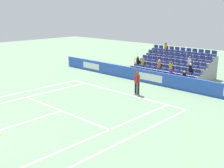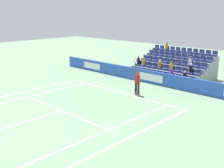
% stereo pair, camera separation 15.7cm
% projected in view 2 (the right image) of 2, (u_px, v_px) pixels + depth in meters
% --- Properties ---
extents(line_baseline, '(10.97, 0.10, 0.01)m').
position_uv_depth(line_baseline, '(121.00, 93.00, 21.06)').
color(line_baseline, white).
rests_on(line_baseline, ground).
extents(line_service, '(8.23, 0.10, 0.01)m').
position_uv_depth(line_service, '(61.00, 111.00, 17.25)').
color(line_service, white).
rests_on(line_service, ground).
extents(line_centre_service, '(0.10, 6.40, 0.01)m').
position_uv_depth(line_centre_service, '(13.00, 126.00, 15.02)').
color(line_centre_service, white).
rests_on(line_centre_service, ground).
extents(line_singles_sideline_left, '(0.10, 11.89, 0.01)m').
position_uv_depth(line_singles_sideline_left, '(21.00, 98.00, 19.70)').
color(line_singles_sideline_left, white).
rests_on(line_singles_sideline_left, ground).
extents(line_singles_sideline_right, '(0.10, 11.89, 0.01)m').
position_uv_depth(line_singles_sideline_right, '(102.00, 132.00, 14.16)').
color(line_singles_sideline_right, white).
rests_on(line_singles_sideline_right, ground).
extents(line_doubles_sideline_left, '(0.10, 11.89, 0.01)m').
position_uv_depth(line_doubles_sideline_left, '(12.00, 94.00, 20.62)').
color(line_doubles_sideline_left, white).
rests_on(line_doubles_sideline_left, ground).
extents(line_doubles_sideline_right, '(0.10, 11.89, 0.01)m').
position_uv_depth(line_doubles_sideline_right, '(122.00, 141.00, 13.24)').
color(line_doubles_sideline_right, white).
rests_on(line_doubles_sideline_right, ground).
extents(line_centre_mark, '(0.10, 0.20, 0.01)m').
position_uv_depth(line_centre_mark, '(120.00, 93.00, 20.99)').
color(line_centre_mark, white).
rests_on(line_centre_mark, ground).
extents(sponsor_barrier, '(22.28, 0.22, 1.09)m').
position_uv_depth(sponsor_barrier, '(151.00, 77.00, 23.59)').
color(sponsor_barrier, blue).
rests_on(sponsor_barrier, ground).
extents(tennis_player, '(0.53, 0.36, 2.85)m').
position_uv_depth(tennis_player, '(137.00, 82.00, 20.23)').
color(tennis_player, black).
rests_on(tennis_player, ground).
extents(stadium_stand, '(6.82, 4.75, 2.96)m').
position_uv_depth(stadium_stand, '(174.00, 68.00, 25.99)').
color(stadium_stand, gray).
rests_on(stadium_stand, ground).
extents(loose_tennis_ball, '(0.07, 0.07, 0.07)m').
position_uv_depth(loose_tennis_ball, '(0.00, 134.00, 13.95)').
color(loose_tennis_ball, '#D1E533').
rests_on(loose_tennis_ball, ground).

